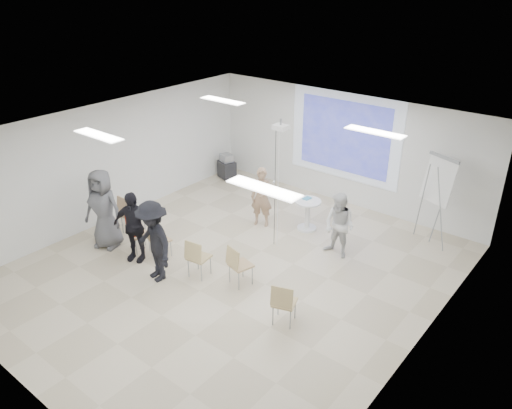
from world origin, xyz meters
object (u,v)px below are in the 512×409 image
Objects in this scene: pedestal_table at (307,213)px; chair_far_left at (129,212)px; player_right at (339,222)px; flipchart_easel at (439,181)px; player_left at (262,193)px; chair_right_far at (283,301)px; audience_outer at (103,205)px; chair_center at (197,256)px; chair_left_mid at (136,233)px; audience_mid at (153,236)px; audience_left at (133,222)px; laptop at (161,239)px; chair_right_inner at (238,263)px; chair_left_inner at (158,238)px; av_cart at (227,167)px.

pedestal_table is 4.29m from chair_far_left.
flipchart_easel reaches higher than player_right.
player_left reaches higher than pedestal_table.
chair_right_far is 0.40× the size of flipchart_easel.
chair_center is at bearing -9.87° from audience_outer.
audience_mid is (1.18, -0.46, 0.52)m from chair_left_mid.
pedestal_table is 3.99m from audience_mid.
laptop is at bearing 29.75° from audience_left.
player_left reaches higher than chair_right_far.
chair_right_inner is 1.78m from audience_mid.
audience_left reaches higher than chair_center.
player_left is at bearing 36.90° from audience_outer.
player_right is 1.90× the size of chair_center.
chair_left_inner is 0.93× the size of chair_center.
laptop is 0.14× the size of flipchart_easel.
player_left is 2.74m from chair_center.
audience_left is (-2.17, -3.52, 0.48)m from pedestal_table.
chair_left_inner is 0.38× the size of flipchart_easel.
chair_right_inner is at bearing -97.61° from flipchart_easel.
chair_far_left is at bearing 155.38° from chair_right_far.
chair_left_mid reaches higher than laptop.
player_right is 2.17× the size of av_cart.
chair_right_far is at bearing -11.66° from chair_center.
audience_outer is (-2.55, -0.38, 0.53)m from chair_center.
laptop is 4.71m from av_cart.
chair_left_inner is (0.59, 0.12, 0.00)m from chair_left_mid.
player_left is 1.95× the size of chair_right_inner.
chair_right_inner is at bearing -84.59° from player_left.
player_right is 2.49m from chair_right_inner.
audience_outer is at bearing -117.76° from flipchart_easel.
flipchart_easel is (4.78, 4.76, 0.66)m from audience_left.
chair_far_left is 0.54× the size of audience_left.
audience_outer is (-1.34, -0.48, 0.62)m from laptop.
chair_far_left is 0.48× the size of audience_outer.
chair_right_inner reaches higher than chair_left_mid.
audience_mid reaches higher than chair_right_inner.
chair_far_left is 3.40m from chair_right_inner.
chair_center is (0.42, -2.69, -0.34)m from player_left.
player_left is at bearing 79.55° from chair_left_inner.
audience_left is (0.24, -0.23, 0.45)m from chair_left_mid.
av_cart is (-5.42, 4.53, -0.16)m from chair_right_far.
chair_far_left reaches higher than chair_right_inner.
chair_center is at bearing -144.41° from chair_right_inner.
laptop is 1.55m from audience_outer.
chair_left_inner is at bearing -47.48° from av_cart.
av_cart is at bearing -59.66° from laptop.
audience_outer is at bearing -131.53° from pedestal_table.
laptop is 1.05m from audience_mid.
chair_right_inner is at bearing -26.84° from av_cart.
player_left is 2.23× the size of av_cart.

